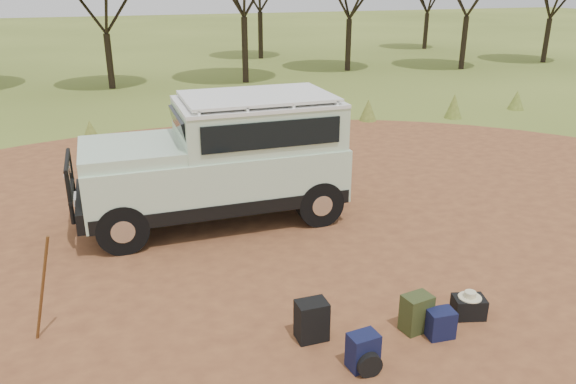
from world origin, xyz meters
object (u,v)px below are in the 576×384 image
object	(u,v)px
backpack_navy	(363,351)
duffel_navy	(440,324)
hard_case	(469,307)
backpack_black	(312,321)
backpack_olive	(416,313)
safari_vehicle	(223,162)
walking_staff	(42,289)

from	to	relation	value
backpack_navy	duffel_navy	distance (m)	1.31
backpack_navy	hard_case	size ratio (longest dim) A/B	1.08
backpack_black	backpack_navy	world-z (taller)	backpack_black
duffel_navy	hard_case	xyz separation A→B (m)	(0.66, 0.28, -0.05)
backpack_navy	hard_case	xyz separation A→B (m)	(1.94, 0.52, -0.08)
backpack_olive	duffel_navy	world-z (taller)	backpack_olive
safari_vehicle	backpack_olive	world-z (taller)	safari_vehicle
duffel_navy	safari_vehicle	bearing A→B (deg)	115.04
walking_staff	hard_case	xyz separation A→B (m)	(5.69, -1.35, -0.63)
backpack_black	walking_staff	bearing A→B (deg)	161.82
safari_vehicle	backpack_navy	xyz separation A→B (m)	(0.57, -5.13, -0.96)
duffel_navy	walking_staff	bearing A→B (deg)	166.21
safari_vehicle	backpack_black	bearing A→B (deg)	-87.27
walking_staff	backpack_navy	world-z (taller)	walking_staff
backpack_black	hard_case	distance (m)	2.35
walking_staff	duffel_navy	xyz separation A→B (m)	(5.02, -1.63, -0.59)
backpack_olive	hard_case	bearing A→B (deg)	-6.26
backpack_black	backpack_navy	distance (m)	0.86
backpack_olive	walking_staff	bearing A→B (deg)	154.86
walking_staff	backpack_olive	bearing A→B (deg)	-75.27
backpack_navy	backpack_olive	distance (m)	1.16
walking_staff	safari_vehicle	bearing A→B (deg)	-13.31
walking_staff	backpack_olive	size ratio (longest dim) A/B	2.98
backpack_navy	backpack_black	bearing A→B (deg)	110.52
walking_staff	backpack_black	distance (m)	3.57
backpack_black	duffel_navy	xyz separation A→B (m)	(1.67, -0.52, -0.08)
backpack_navy	hard_case	world-z (taller)	backpack_navy
backpack_black	hard_case	size ratio (longest dim) A/B	1.27
safari_vehicle	duffel_navy	bearing A→B (deg)	-68.88
walking_staff	hard_case	distance (m)	5.88
safari_vehicle	walking_staff	size ratio (longest dim) A/B	3.19
safari_vehicle	hard_case	world-z (taller)	safari_vehicle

